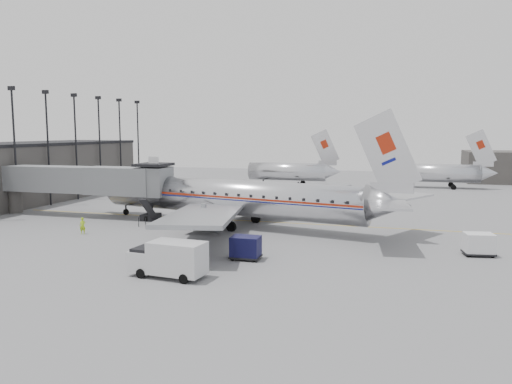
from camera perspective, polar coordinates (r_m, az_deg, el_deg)
ground at (r=50.31m, az=-4.40°, el=-4.41°), size 160.00×160.00×0.00m
terminal at (r=76.23m, az=-26.37°, el=1.81°), size 12.00×46.00×8.00m
apron_line at (r=55.03m, az=0.70°, el=-3.40°), size 60.00×0.15×0.01m
jet_bridge at (r=60.54m, az=-18.18°, el=1.19°), size 21.00×6.20×7.10m
floodlight_masts at (r=74.18m, az=-21.25°, el=5.31°), size 0.90×42.25×15.25m
distant_aircraft_near at (r=90.55m, az=3.72°, el=2.43°), size 16.39×3.20×10.26m
distant_aircraft_mid at (r=92.81m, az=20.16°, el=2.12°), size 16.39×3.20×10.26m
airliner at (r=52.22m, az=-2.60°, el=-0.63°), size 37.37×34.29×11.96m
service_van at (r=34.77m, az=-9.98°, el=-7.47°), size 5.50×2.57×2.50m
baggage_cart_navy at (r=38.97m, az=-1.19°, el=-6.32°), size 2.32×1.78×1.81m
baggage_cart_white at (r=43.88m, az=24.11°, el=-5.42°), size 2.53×2.07×1.80m
ramp_worker at (r=51.18m, az=-19.21°, el=-3.66°), size 0.67×0.51×1.63m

